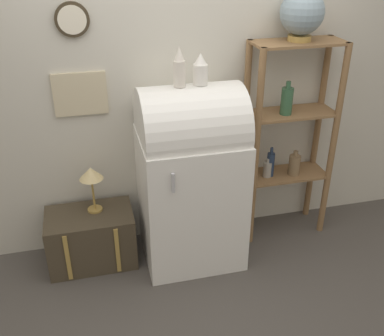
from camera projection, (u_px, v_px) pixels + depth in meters
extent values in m
plane|color=#4C4742|center=(198.00, 269.00, 3.43)|extent=(12.00, 12.00, 0.00)
cube|color=beige|center=(179.00, 75.00, 3.29)|extent=(7.00, 0.05, 2.70)
cylinder|color=#382D1E|center=(72.00, 20.00, 2.90)|extent=(0.22, 0.03, 0.22)
cylinder|color=beige|center=(72.00, 20.00, 2.89)|extent=(0.18, 0.01, 0.18)
cube|color=#C6B793|center=(80.00, 94.00, 3.14)|extent=(0.37, 0.02, 0.31)
cube|color=white|center=(191.00, 198.00, 3.38)|extent=(0.73, 0.65, 1.02)
cylinder|color=white|center=(191.00, 128.00, 3.12)|extent=(0.71, 0.62, 0.62)
cylinder|color=#B7B7BC|center=(173.00, 183.00, 2.88)|extent=(0.02, 0.02, 0.14)
cube|color=#423828|center=(91.00, 238.00, 3.43)|extent=(0.65, 0.40, 0.43)
cube|color=#AD8942|center=(68.00, 258.00, 3.21)|extent=(0.03, 0.01, 0.38)
cube|color=#AD8942|center=(118.00, 251.00, 3.29)|extent=(0.03, 0.01, 0.38)
cylinder|color=olive|center=(256.00, 155.00, 3.37)|extent=(0.05, 0.05, 1.60)
cylinder|color=olive|center=(333.00, 146.00, 3.51)|extent=(0.05, 0.05, 1.60)
cylinder|color=olive|center=(244.00, 141.00, 3.60)|extent=(0.05, 0.05, 1.60)
cylinder|color=olive|center=(317.00, 133.00, 3.73)|extent=(0.05, 0.05, 1.60)
cube|color=olive|center=(284.00, 174.00, 3.68)|extent=(0.67, 0.29, 0.02)
cube|color=olive|center=(291.00, 113.00, 3.43)|extent=(0.67, 0.29, 0.02)
cube|color=olive|center=(299.00, 42.00, 3.18)|extent=(0.67, 0.29, 0.02)
cylinder|color=#9E998E|center=(267.00, 169.00, 3.60)|extent=(0.07, 0.07, 0.13)
cylinder|color=#9E998E|center=(268.00, 160.00, 3.56)|extent=(0.03, 0.03, 0.03)
cylinder|color=#23334C|center=(270.00, 165.00, 3.59)|extent=(0.06, 0.06, 0.20)
cylinder|color=#23334C|center=(272.00, 151.00, 3.53)|extent=(0.02, 0.02, 0.05)
cylinder|color=#335B3D|center=(287.00, 101.00, 3.34)|extent=(0.09, 0.09, 0.20)
cylinder|color=#335B3D|center=(288.00, 85.00, 3.28)|extent=(0.04, 0.04, 0.05)
cylinder|color=#7F6647|center=(294.00, 165.00, 3.62)|extent=(0.09, 0.09, 0.17)
cylinder|color=#7F6647|center=(296.00, 153.00, 3.57)|extent=(0.04, 0.04, 0.04)
cylinder|color=#AD8942|center=(299.00, 38.00, 3.18)|extent=(0.17, 0.17, 0.04)
sphere|color=#7F939E|center=(302.00, 12.00, 3.09)|extent=(0.31, 0.31, 0.31)
cylinder|color=silver|center=(179.00, 74.00, 2.91)|extent=(0.08, 0.08, 0.17)
cone|color=silver|center=(179.00, 54.00, 2.85)|extent=(0.07, 0.07, 0.09)
cylinder|color=white|center=(200.00, 74.00, 2.96)|extent=(0.10, 0.10, 0.13)
cone|color=white|center=(201.00, 59.00, 2.91)|extent=(0.08, 0.08, 0.07)
cylinder|color=#AD8942|center=(95.00, 209.00, 3.38)|extent=(0.11, 0.11, 0.02)
cylinder|color=#AD8942|center=(93.00, 194.00, 3.31)|extent=(0.02, 0.02, 0.26)
cone|color=#DBC184|center=(91.00, 173.00, 3.23)|extent=(0.17, 0.17, 0.09)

